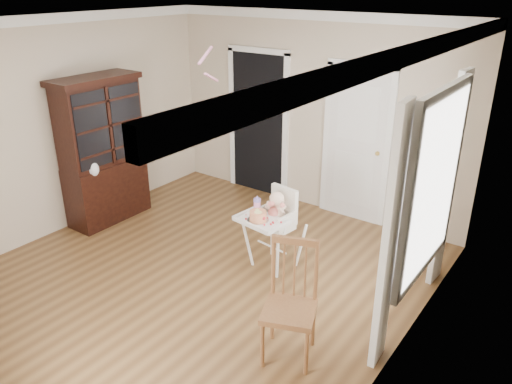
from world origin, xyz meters
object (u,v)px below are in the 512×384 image
Objects in this scene: cake at (258,216)px; sippy_cup at (257,205)px; high_chair at (275,220)px; china_cabinet at (103,151)px; dining_chair at (290,306)px.

cake is 1.20× the size of sippy_cup.
cake is (-0.06, -0.24, 0.13)m from high_chair.
china_cabinet is at bearing -178.92° from cake.
china_cabinet is at bearing -165.92° from high_chair.
sippy_cup is at bearing 114.84° from dining_chair.
dining_chair reaches higher than sippy_cup.
dining_chair is (3.48, -0.85, -0.48)m from china_cabinet.
sippy_cup is 2.37m from china_cabinet.
high_chair reaches higher than sippy_cup.
cake is at bearing -95.34° from high_chair.
high_chair is 0.28m from cake.
dining_chair is (1.12, -1.07, -0.25)m from sippy_cup.
dining_chair reaches higher than cake.
cake is at bearing 116.22° from dining_chair.
cake is at bearing -51.91° from sippy_cup.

